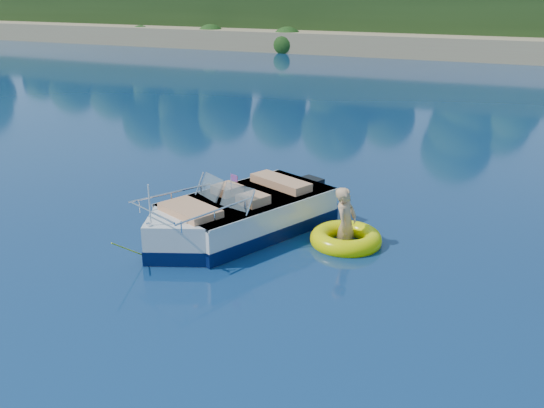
# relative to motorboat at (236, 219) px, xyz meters

# --- Properties ---
(ground) EXTENTS (160.00, 160.00, 0.00)m
(ground) POSITION_rel_motorboat_xyz_m (2.15, -1.64, -0.35)
(ground) COLOR #091D3F
(ground) RESTS_ON ground
(shoreline) EXTENTS (170.00, 59.00, 6.00)m
(shoreline) POSITION_rel_motorboat_xyz_m (2.15, 62.13, 0.63)
(shoreline) COLOR tan
(shoreline) RESTS_ON ground
(motorboat) EXTENTS (3.26, 5.03, 1.79)m
(motorboat) POSITION_rel_motorboat_xyz_m (0.00, 0.00, 0.00)
(motorboat) COLOR silver
(motorboat) RESTS_ON ground
(tow_tube) EXTENTS (1.69, 1.69, 0.39)m
(tow_tube) POSITION_rel_motorboat_xyz_m (2.28, 0.47, -0.25)
(tow_tube) COLOR #F3F200
(tow_tube) RESTS_ON ground
(boy) EXTENTS (0.48, 0.92, 1.74)m
(boy) POSITION_rel_motorboat_xyz_m (2.26, 0.52, -0.35)
(boy) COLOR tan
(boy) RESTS_ON ground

